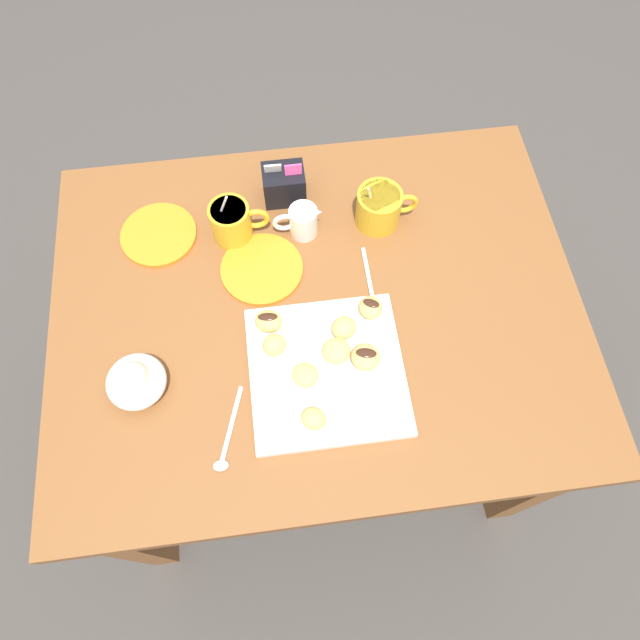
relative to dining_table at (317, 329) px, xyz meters
The scene contains 23 objects.
ground_plane 0.58m from the dining_table, ahead, with size 8.00×8.00×0.00m, color #423D38.
dining_table is the anchor object (origin of this frame).
pastry_plate_square 0.19m from the dining_table, 89.55° to the right, with size 0.29×0.29×0.02m, color white.
coffee_mug_mustard_left 0.30m from the dining_table, 128.84° to the left, with size 0.12×0.08×0.14m.
coffee_mug_mustard_right 0.30m from the dining_table, 50.32° to the left, with size 0.13×0.10×0.13m.
cream_pitcher_white 0.24m from the dining_table, 92.40° to the left, with size 0.10×0.06×0.07m.
sugar_caddy 0.33m from the dining_table, 97.35° to the left, with size 0.09×0.07×0.11m.
ice_cream_bowl 0.41m from the dining_table, 159.66° to the right, with size 0.11×0.11×0.08m.
saucer_orange_left 0.40m from the dining_table, 146.50° to the left, with size 0.16×0.16×0.01m, color orange.
saucer_orange_right 0.19m from the dining_table, 137.32° to the left, with size 0.17×0.17×0.01m, color orange.
loose_spoon_near_saucer 0.17m from the dining_table, ahead, with size 0.03×0.16×0.01m.
loose_spoon_by_plate 0.34m from the dining_table, 127.70° to the right, with size 0.06×0.15×0.01m.
beignet_0 0.29m from the dining_table, 98.68° to the right, with size 0.05×0.04×0.03m, color #E5B260.
beignet_1 0.18m from the dining_table, 59.73° to the right, with size 0.05×0.05×0.04m, color #E5B260.
beignet_2 0.22m from the dining_table, 104.93° to the right, with size 0.05×0.05×0.03m, color #E5B260.
beignet_3 0.20m from the dining_table, 135.31° to the right, with size 0.05×0.04×0.04m, color #E5B260.
beignet_4 0.19m from the dining_table, 157.82° to the right, with size 0.05×0.05×0.04m, color #E5B260.
chocolate_drizzle_4 0.20m from the dining_table, 157.82° to the right, with size 0.04×0.02×0.01m, color #381E11.
beignet_5 0.22m from the dining_table, 61.90° to the right, with size 0.05×0.06×0.04m, color #E5B260.
chocolate_drizzle_5 0.24m from the dining_table, 61.90° to the right, with size 0.04×0.02×0.01m, color #381E11.
beignet_6 0.19m from the dining_table, 19.86° to the right, with size 0.05×0.05×0.03m, color #E5B260.
chocolate_drizzle_6 0.20m from the dining_table, 19.86° to the right, with size 0.03×0.02×0.01m, color #381E11.
beignet_7 0.19m from the dining_table, 79.31° to the right, with size 0.05×0.05×0.03m, color #E5B260.
Camera 1 is at (-0.06, -0.53, 1.74)m, focal length 32.17 mm.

